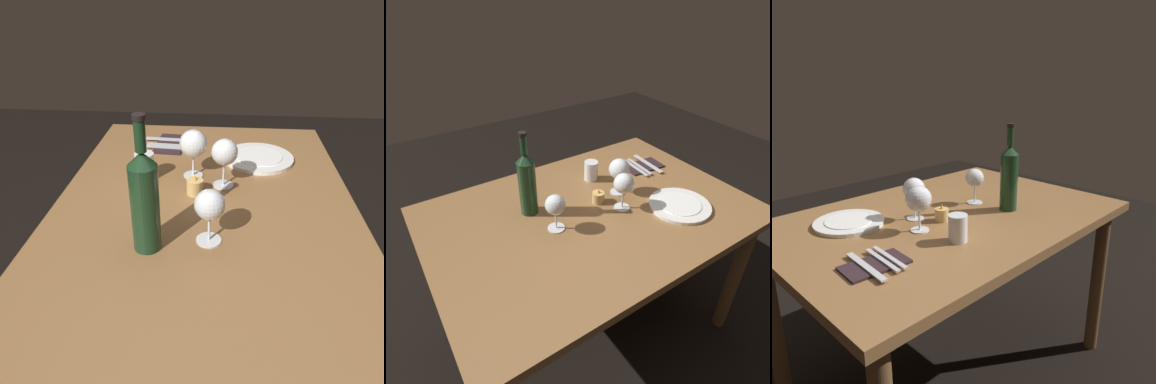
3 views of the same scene
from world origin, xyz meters
The scene contains 13 objects.
ground_plane centered at (0.00, 0.00, 0.00)m, with size 6.00×6.00×0.00m, color black.
dining_table centered at (0.00, 0.00, 0.65)m, with size 1.30×0.90×0.74m.
wine_glass_left centered at (0.18, 0.05, 0.85)m, with size 0.09×0.09×0.16m.
wine_glass_right centered at (0.12, -0.05, 0.86)m, with size 0.08×0.08×0.16m.
wine_glass_centre centered at (-0.18, -0.02, 0.85)m, with size 0.08×0.08×0.15m.
wine_bottle centered at (-0.21, 0.13, 0.88)m, with size 0.07×0.07×0.35m.
water_tumbler centered at (0.15, 0.21, 0.78)m, with size 0.06×0.06×0.09m.
votive_candle centered at (0.06, 0.03, 0.76)m, with size 0.05×0.05×0.07m.
dinner_plate centered at (0.33, -0.18, 0.75)m, with size 0.25×0.25×0.02m.
folded_napkin centered at (0.44, 0.16, 0.74)m, with size 0.20×0.12×0.01m.
fork_inner centered at (0.41, 0.16, 0.75)m, with size 0.03×0.18×0.00m.
fork_outer centered at (0.39, 0.16, 0.75)m, with size 0.03×0.18×0.00m.
table_knife centered at (0.47, 0.16, 0.75)m, with size 0.03×0.21×0.00m.
Camera 3 is at (0.96, 1.04, 1.28)m, focal length 35.90 mm.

